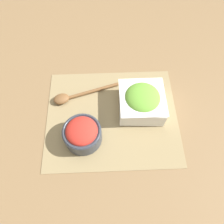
{
  "coord_description": "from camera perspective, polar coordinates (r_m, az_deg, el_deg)",
  "views": [
    {
      "loc": [
        -0.01,
        -0.35,
        0.69
      ],
      "look_at": [
        0.0,
        0.0,
        0.03
      ],
      "focal_mm": 35.0,
      "sensor_mm": 36.0,
      "label": 1
    }
  ],
  "objects": [
    {
      "name": "tomato_bowl",
      "position": [
        0.7,
        -7.78,
        -5.55
      ],
      "size": [
        0.12,
        0.12,
        0.08
      ],
      "color": "#333842",
      "rests_on": "placemat"
    },
    {
      "name": "lettuce_bowl",
      "position": [
        0.75,
        7.79,
        2.91
      ],
      "size": [
        0.16,
        0.16,
        0.09
      ],
      "color": "white",
      "rests_on": "placemat"
    },
    {
      "name": "wooden_spoon",
      "position": [
        0.81,
        -10.42,
        4.07
      ],
      "size": [
        0.24,
        0.1,
        0.02
      ],
      "color": "brown",
      "rests_on": "placemat"
    },
    {
      "name": "ground_plane",
      "position": [
        0.77,
        0.0,
        -1.2
      ],
      "size": [
        3.0,
        3.0,
        0.0
      ],
      "primitive_type": "plane",
      "color": "olive"
    },
    {
      "name": "placemat",
      "position": [
        0.77,
        0.0,
        -1.13
      ],
      "size": [
        0.46,
        0.38,
        0.0
      ],
      "color": "#937F56",
      "rests_on": "ground_plane"
    }
  ]
}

